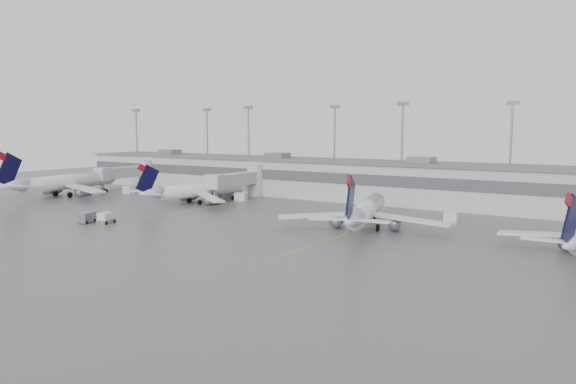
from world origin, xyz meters
The scene contains 18 objects.
ground centered at (0.00, 0.00, 0.00)m, with size 260.00×260.00×0.00m, color #565659.
terminal centered at (-0.01, 57.98, 4.17)m, with size 152.00×17.00×9.45m.
light_masts centered at (0.00, 63.75, 12.03)m, with size 142.40×8.00×20.60m.
jet_bridge_left centered at (-55.50, 45.72, 3.87)m, with size 4.00×17.20×7.00m.
jet_bridge_right centered at (-20.50, 45.72, 3.87)m, with size 4.00×17.20×7.00m.
stand_markings centered at (0.00, 24.00, 0.01)m, with size 105.25×40.00×0.01m.
jet_far_left centered at (-55.20, 25.48, 3.33)m, with size 29.44×33.14×10.73m.
jet_mid_left centered at (-22.92, 33.05, 2.71)m, with size 23.44×26.57×8.72m.
jet_mid_right centered at (18.29, 24.99, 2.94)m, with size 25.09×28.53×9.47m.
baggage_tug centered at (-18.74, 7.25, 0.70)m, with size 2.36×3.11×1.79m.
baggage_cart centered at (-21.94, 6.05, 0.90)m, with size 2.13×2.98×1.74m.
gse_uld_a centered at (-47.90, 37.26, 0.86)m, with size 2.41×1.61×1.71m, color silver.
gse_uld_b centered at (-18.27, 41.65, 0.85)m, with size 2.39×1.59×1.69m, color silver.
gse_uld_c centered at (26.81, 39.70, 0.76)m, with size 2.14×1.43×1.51m, color silver.
gse_loader centered at (-22.13, 41.14, 1.12)m, with size 2.23×3.57×2.23m, color slate.
cone_a centered at (-51.64, 41.98, 0.34)m, with size 0.43×0.43×0.68m, color #FD5105.
cone_b centered at (-15.28, 36.00, 0.36)m, with size 0.45×0.45×0.71m, color #FD5105.
cone_c centered at (20.77, 40.02, 0.33)m, with size 0.42×0.42×0.66m, color #FD5105.
Camera 1 is at (54.08, -51.00, 15.30)m, focal length 35.00 mm.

